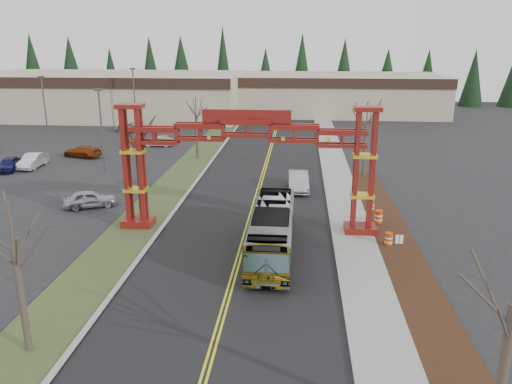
# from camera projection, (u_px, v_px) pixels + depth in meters

# --- Properties ---
(road) EXTENTS (12.00, 110.00, 0.02)m
(road) POSITION_uv_depth(u_px,v_px,m) (256.00, 200.00, 42.51)
(road) COLOR black
(road) RESTS_ON ground
(lane_line_left) EXTENTS (0.12, 100.00, 0.01)m
(lane_line_left) POSITION_uv_depth(u_px,v_px,m) (254.00, 200.00, 42.51)
(lane_line_left) COLOR yellow
(lane_line_left) RESTS_ON road
(lane_line_right) EXTENTS (0.12, 100.00, 0.01)m
(lane_line_right) POSITION_uv_depth(u_px,v_px,m) (257.00, 200.00, 42.49)
(lane_line_right) COLOR yellow
(lane_line_right) RESTS_ON road
(curb_right) EXTENTS (0.30, 110.00, 0.15)m
(curb_right) POSITION_uv_depth(u_px,v_px,m) (328.00, 201.00, 41.97)
(curb_right) COLOR #9C9C97
(curb_right) RESTS_ON ground
(sidewalk_right) EXTENTS (2.60, 110.00, 0.14)m
(sidewalk_right) POSITION_uv_depth(u_px,v_px,m) (346.00, 202.00, 41.85)
(sidewalk_right) COLOR gray
(sidewalk_right) RESTS_ON ground
(landscape_strip) EXTENTS (2.60, 50.00, 0.12)m
(landscape_strip) POSITION_uv_depth(u_px,v_px,m) (417.00, 287.00, 27.34)
(landscape_strip) COLOR black
(landscape_strip) RESTS_ON ground
(grass_median) EXTENTS (4.00, 110.00, 0.08)m
(grass_median) POSITION_uv_depth(u_px,v_px,m) (164.00, 197.00, 43.17)
(grass_median) COLOR #344422
(grass_median) RESTS_ON ground
(curb_left) EXTENTS (0.30, 110.00, 0.15)m
(curb_left) POSITION_uv_depth(u_px,v_px,m) (185.00, 197.00, 43.00)
(curb_left) COLOR #9C9C97
(curb_left) RESTS_ON ground
(gateway_arch) EXTENTS (18.20, 1.60, 8.90)m
(gateway_arch) POSITION_uv_depth(u_px,v_px,m) (247.00, 148.00, 34.09)
(gateway_arch) COLOR #5D110C
(gateway_arch) RESTS_ON ground
(retail_building_west) EXTENTS (46.00, 22.30, 7.50)m
(retail_building_west) POSITION_uv_depth(u_px,v_px,m) (111.00, 95.00, 88.67)
(retail_building_west) COLOR #BCA88F
(retail_building_west) RESTS_ON ground
(retail_building_east) EXTENTS (38.00, 20.30, 7.00)m
(retail_building_east) POSITION_uv_depth(u_px,v_px,m) (335.00, 94.00, 93.01)
(retail_building_east) COLOR #BCA88F
(retail_building_east) RESTS_ON ground
(conifer_treeline) EXTENTS (116.10, 5.60, 13.00)m
(conifer_treeline) POSITION_uv_depth(u_px,v_px,m) (285.00, 73.00, 104.44)
(conifer_treeline) COLOR black
(conifer_treeline) RESTS_ON ground
(transit_bus) EXTENTS (2.58, 10.97, 3.06)m
(transit_bus) POSITION_uv_depth(u_px,v_px,m) (272.00, 231.00, 31.41)
(transit_bus) COLOR #929499
(transit_bus) RESTS_ON ground
(silver_sedan) EXTENTS (1.98, 5.10, 1.65)m
(silver_sedan) POSITION_uv_depth(u_px,v_px,m) (298.00, 181.00, 45.15)
(silver_sedan) COLOR #A5A8AD
(silver_sedan) RESTS_ON ground
(parked_car_near_a) EXTENTS (4.47, 3.22, 1.41)m
(parked_car_near_a) POSITION_uv_depth(u_px,v_px,m) (90.00, 199.00, 40.50)
(parked_car_near_a) COLOR #ADADB5
(parked_car_near_a) RESTS_ON ground
(parked_car_near_b) EXTENTS (1.79, 4.60, 1.49)m
(parked_car_near_b) POSITION_uv_depth(u_px,v_px,m) (33.00, 161.00, 53.17)
(parked_car_near_b) COLOR silver
(parked_car_near_b) RESTS_ON ground
(parked_car_mid_a) EXTENTS (5.06, 3.24, 1.37)m
(parked_car_mid_a) POSITION_uv_depth(u_px,v_px,m) (82.00, 151.00, 57.95)
(parked_car_mid_a) COLOR maroon
(parked_car_mid_a) RESTS_ON ground
(parked_car_mid_b) EXTENTS (2.50, 4.41, 1.41)m
(parked_car_mid_b) POSITION_uv_depth(u_px,v_px,m) (9.00, 164.00, 51.91)
(parked_car_mid_b) COLOR #16164D
(parked_car_mid_b) RESTS_ON ground
(parked_car_far_a) EXTENTS (4.03, 1.70, 1.29)m
(parked_car_far_a) POSITION_uv_depth(u_px,v_px,m) (158.00, 141.00, 63.75)
(parked_car_far_a) COLOR #BABBC2
(parked_car_far_a) RESTS_ON ground
(parked_car_far_b) EXTENTS (5.44, 3.27, 1.41)m
(parked_car_far_b) POSITION_uv_depth(u_px,v_px,m) (132.00, 127.00, 73.88)
(parked_car_far_b) COLOR silver
(parked_car_far_b) RESTS_ON ground
(bare_tree_median_near) EXTENTS (3.02, 3.02, 6.91)m
(bare_tree_median_near) POSITION_uv_depth(u_px,v_px,m) (14.00, 248.00, 20.47)
(bare_tree_median_near) COLOR #382D26
(bare_tree_median_near) RESTS_ON ground
(bare_tree_median_mid) EXTENTS (3.22, 3.22, 7.82)m
(bare_tree_median_mid) POSITION_uv_depth(u_px,v_px,m) (137.00, 148.00, 35.74)
(bare_tree_median_mid) COLOR #382D26
(bare_tree_median_mid) RESTS_ON ground
(bare_tree_median_far) EXTENTS (3.06, 3.06, 7.01)m
(bare_tree_median_far) POSITION_uv_depth(u_px,v_px,m) (196.00, 116.00, 55.74)
(bare_tree_median_far) COLOR #382D26
(bare_tree_median_far) RESTS_ON ground
(bare_tree_right_far) EXTENTS (3.25, 3.25, 7.46)m
(bare_tree_right_far) POSITION_uv_depth(u_px,v_px,m) (367.00, 124.00, 48.00)
(bare_tree_right_far) COLOR #382D26
(bare_tree_right_far) RESTS_ON ground
(light_pole_near) EXTENTS (0.73, 0.36, 8.40)m
(light_pole_near) POSITION_uv_depth(u_px,v_px,m) (101.00, 124.00, 51.00)
(light_pole_near) COLOR #3F3F44
(light_pole_near) RESTS_ON ground
(light_pole_mid) EXTENTS (0.74, 0.37, 8.58)m
(light_pole_mid) POSITION_uv_depth(u_px,v_px,m) (44.00, 104.00, 66.27)
(light_pole_mid) COLOR #3F3F44
(light_pole_mid) RESTS_ON ground
(light_pole_far) EXTENTS (0.79, 0.40, 9.15)m
(light_pole_far) POSITION_uv_depth(u_px,v_px,m) (134.00, 94.00, 74.72)
(light_pole_far) COLOR #3F3F44
(light_pole_far) RESTS_ON ground
(street_sign) EXTENTS (0.45, 0.05, 1.99)m
(street_sign) POSITION_uv_depth(u_px,v_px,m) (399.00, 244.00, 29.69)
(street_sign) COLOR #3F3F44
(street_sign) RESTS_ON ground
(barrel_south) EXTENTS (0.51, 0.51, 0.95)m
(barrel_south) POSITION_uv_depth(u_px,v_px,m) (389.00, 239.00, 32.84)
(barrel_south) COLOR #D43F0B
(barrel_south) RESTS_ON ground
(barrel_mid) EXTENTS (0.58, 0.58, 1.07)m
(barrel_mid) POSITION_uv_depth(u_px,v_px,m) (378.00, 217.00, 36.78)
(barrel_mid) COLOR #D43F0B
(barrel_mid) RESTS_ON ground
(barrel_north) EXTENTS (0.52, 0.52, 0.95)m
(barrel_north) POSITION_uv_depth(u_px,v_px,m) (371.00, 206.00, 39.40)
(barrel_north) COLOR #D43F0B
(barrel_north) RESTS_ON ground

